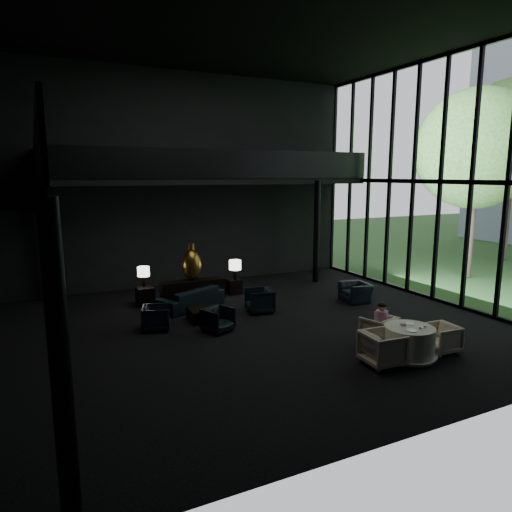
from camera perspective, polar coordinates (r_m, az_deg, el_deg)
name	(u,v)px	position (r m, az deg, el deg)	size (l,w,h in m)	color
floor	(249,329)	(12.86, -0.85, -9.05)	(14.00, 12.00, 0.02)	black
ceiling	(248,20)	(12.72, -0.96, 27.40)	(14.00, 12.00, 0.02)	black
wall_back	(182,181)	(17.77, -9.20, 9.27)	(14.00, 0.04, 8.00)	black
wall_front	(421,190)	(7.17, 19.95, 7.75)	(14.00, 0.04, 8.00)	black
curtain_wall	(440,182)	(16.34, 22.06, 8.61)	(0.20, 12.00, 8.00)	black
mezzanine_back	(216,181)	(17.14, -4.97, 9.34)	(12.00, 2.00, 0.25)	black
railing_left	(37,157)	(11.02, -25.70, 11.11)	(0.06, 12.00, 1.00)	black
railing_back	(226,164)	(16.22, -3.72, 11.43)	(12.00, 0.06, 1.00)	black
column_sw	(61,374)	(5.76, -23.20, -13.43)	(0.24, 0.24, 4.00)	black
column_nw	(42,242)	(16.86, -25.19, 1.58)	(0.24, 0.24, 4.00)	black
column_ne	(317,232)	(18.13, 7.58, 2.99)	(0.24, 0.24, 4.00)	black
tree_near	(476,149)	(20.74, 25.83, 11.93)	(4.80, 4.80, 7.65)	#382D23
console	(193,290)	(15.73, -7.90, -4.25)	(2.18, 0.49, 0.69)	black
bronze_urn	(191,264)	(15.61, -8.07, -1.04)	(0.67, 0.67, 1.26)	#99591E
side_table_left	(145,296)	(15.41, -13.66, -4.91)	(0.55, 0.55, 0.61)	black
table_lamp_left	(143,272)	(15.36, -13.89, -2.00)	(0.39, 0.39, 0.66)	black
side_table_right	(234,286)	(16.46, -2.78, -3.81)	(0.48, 0.48, 0.53)	black
table_lamp_right	(235,266)	(16.18, -2.63, -1.23)	(0.43, 0.43, 0.71)	black
sofa	(191,294)	(14.79, -8.17, -4.68)	(2.41, 0.70, 0.94)	black
lounge_armchair_west	(156,317)	(12.97, -12.38, -7.46)	(0.70, 0.65, 0.72)	black
lounge_armchair_east	(260,299)	(14.23, 0.45, -5.36)	(0.83, 0.78, 0.85)	black
lounge_armchair_south	(218,319)	(12.59, -4.78, -7.88)	(0.66, 0.62, 0.68)	black
window_armchair	(356,290)	(15.77, 12.36, -4.22)	(0.87, 0.57, 0.76)	black
coffee_table	(204,314)	(13.57, -6.58, -7.26)	(0.83, 0.83, 0.37)	black
dining_table	(409,344)	(11.39, 18.55, -10.42)	(1.30, 1.30, 0.75)	white
dining_chair_north	(379,328)	(12.12, 15.10, -8.70)	(0.75, 0.70, 0.77)	beige
dining_chair_east	(441,337)	(12.00, 22.07, -9.42)	(0.70, 0.66, 0.72)	beige
dining_chair_west	(383,345)	(10.76, 15.56, -10.67)	(0.91, 0.85, 0.94)	beige
child	(382,315)	(11.90, 15.46, -7.11)	(0.30, 0.30, 0.65)	#E7B4C9
plate_a	(411,330)	(11.00, 18.84, -8.81)	(0.25, 0.25, 0.02)	white
plate_b	(410,324)	(11.47, 18.73, -8.03)	(0.19, 0.19, 0.01)	white
saucer	(423,328)	(11.28, 20.10, -8.41)	(0.14, 0.14, 0.01)	white
coffee_cup	(425,326)	(11.33, 20.38, -8.18)	(0.07, 0.07, 0.05)	white
cereal_bowl	(403,324)	(11.30, 17.93, -8.09)	(0.15, 0.15, 0.07)	white
cream_pot	(420,328)	(11.18, 19.86, -8.43)	(0.05, 0.05, 0.06)	#99999E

